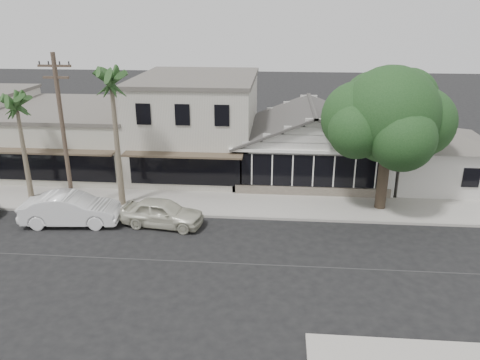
# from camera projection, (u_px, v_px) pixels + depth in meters

# --- Properties ---
(ground) EXTENTS (140.00, 140.00, 0.00)m
(ground) POSITION_uv_depth(u_px,v_px,m) (214.00, 263.00, 21.76)
(ground) COLOR black
(ground) RESTS_ON ground
(sidewalk_north) EXTENTS (90.00, 3.50, 0.15)m
(sidewalk_north) POSITION_uv_depth(u_px,v_px,m) (100.00, 200.00, 28.68)
(sidewalk_north) COLOR #9E9991
(sidewalk_north) RESTS_ON ground
(corner_shop) EXTENTS (10.40, 8.60, 5.10)m
(corner_shop) POSITION_uv_depth(u_px,v_px,m) (310.00, 140.00, 32.12)
(corner_shop) COLOR silver
(corner_shop) RESTS_ON ground
(side_cottage) EXTENTS (6.00, 6.00, 3.00)m
(side_cottage) POSITION_uv_depth(u_px,v_px,m) (435.00, 163.00, 30.95)
(side_cottage) COLOR silver
(side_cottage) RESTS_ON ground
(row_building_near) EXTENTS (8.00, 10.00, 6.50)m
(row_building_near) POSITION_uv_depth(u_px,v_px,m) (197.00, 125.00, 33.50)
(row_building_near) COLOR beige
(row_building_near) RESTS_ON ground
(row_building_midnear) EXTENTS (10.00, 10.00, 4.20)m
(row_building_midnear) POSITION_uv_depth(u_px,v_px,m) (78.00, 138.00, 34.61)
(row_building_midnear) COLOR #B3AFA0
(row_building_midnear) RESTS_ON ground
(utility_pole) EXTENTS (1.80, 0.24, 9.00)m
(utility_pole) POSITION_uv_depth(u_px,v_px,m) (63.00, 131.00, 25.68)
(utility_pole) COLOR brown
(utility_pole) RESTS_ON ground
(car_0) EXTENTS (4.65, 2.38, 1.52)m
(car_0) POSITION_uv_depth(u_px,v_px,m) (162.00, 213.00, 25.25)
(car_0) COLOR beige
(car_0) RESTS_ON ground
(car_1) EXTENTS (5.42, 2.30, 1.74)m
(car_1) POSITION_uv_depth(u_px,v_px,m) (71.00, 209.00, 25.40)
(car_1) COLOR white
(car_1) RESTS_ON ground
(shade_tree) EXTENTS (7.52, 6.80, 8.34)m
(shade_tree) POSITION_uv_depth(u_px,v_px,m) (388.00, 117.00, 25.85)
(shade_tree) COLOR #443729
(shade_tree) RESTS_ON ground
(palm_east) EXTENTS (3.07, 3.07, 8.58)m
(palm_east) POSITION_uv_depth(u_px,v_px,m) (111.00, 82.00, 25.43)
(palm_east) COLOR #726651
(palm_east) RESTS_ON ground
(palm_mid) EXTENTS (2.53, 2.53, 6.98)m
(palm_mid) POSITION_uv_depth(u_px,v_px,m) (16.00, 104.00, 26.93)
(palm_mid) COLOR #726651
(palm_mid) RESTS_ON ground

